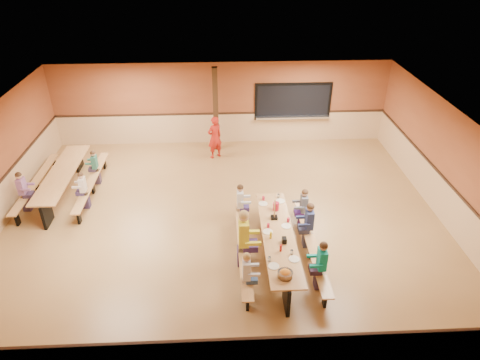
{
  "coord_description": "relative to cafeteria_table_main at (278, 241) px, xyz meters",
  "views": [
    {
      "loc": [
        -0.04,
        -9.69,
        6.99
      ],
      "look_at": [
        0.44,
        0.15,
        1.15
      ],
      "focal_mm": 32.0,
      "sensor_mm": 36.0,
      "label": 1
    }
  ],
  "objects": [
    {
      "name": "condiment_mustard",
      "position": [
        -0.19,
        -0.13,
        0.3
      ],
      "size": [
        0.06,
        0.06,
        0.17
      ],
      "primitive_type": "cylinder",
      "color": "yellow",
      "rests_on": "cafeteria_table_main"
    },
    {
      "name": "room_envelope",
      "position": [
        -1.25,
        1.71,
        0.16
      ],
      "size": [
        12.04,
        10.04,
        3.02
      ],
      "color": "brown",
      "rests_on": "ground"
    },
    {
      "name": "napkin_dispenser",
      "position": [
        0.1,
        -0.31,
        0.28
      ],
      "size": [
        0.1,
        0.14,
        0.13
      ],
      "primitive_type": "cube",
      "color": "black",
      "rests_on": "cafeteria_table_main"
    },
    {
      "name": "condiment_ketchup",
      "position": [
        -0.02,
        -0.6,
        0.3
      ],
      "size": [
        0.06,
        0.06,
        0.17
      ],
      "primitive_type": "cylinder",
      "color": "#B2140F",
      "rests_on": "cafeteria_table_main"
    },
    {
      "name": "seated_child_char_right",
      "position": [
        0.83,
        1.19,
        0.07
      ],
      "size": [
        0.36,
        0.3,
        1.19
      ],
      "primitive_type": null,
      "color": "#51545D",
      "rests_on": "ground"
    },
    {
      "name": "seated_child_grey_left",
      "position": [
        -0.83,
        1.5,
        0.07
      ],
      "size": [
        0.36,
        0.3,
        1.2
      ],
      "primitive_type": null,
      "color": "silver",
      "rests_on": "ground"
    },
    {
      "name": "structural_post",
      "position": [
        -1.45,
        6.11,
        0.97
      ],
      "size": [
        0.18,
        0.18,
        3.0
      ],
      "primitive_type": "cube",
      "color": "#321F10",
      "rests_on": "ground"
    },
    {
      "name": "cafeteria_table_second",
      "position": [
        -6.04,
        3.27,
        0.0
      ],
      "size": [
        1.91,
        3.7,
        0.74
      ],
      "color": "#B07C46",
      "rests_on": "ground"
    },
    {
      "name": "seated_child_navy_right",
      "position": [
        0.83,
        0.46,
        0.1
      ],
      "size": [
        0.39,
        0.32,
        1.25
      ],
      "primitive_type": null,
      "color": "navy",
      "rests_on": "ground"
    },
    {
      "name": "punch_pitcher",
      "position": [
        0.07,
        1.01,
        0.32
      ],
      "size": [
        0.16,
        0.16,
        0.22
      ],
      "primitive_type": "cylinder",
      "color": "#AF172B",
      "rests_on": "cafeteria_table_main"
    },
    {
      "name": "chip_bowl",
      "position": [
        -0.04,
        -1.42,
        0.29
      ],
      "size": [
        0.32,
        0.32,
        0.15
      ],
      "primitive_type": null,
      "color": "orange",
      "rests_on": "cafeteria_table_main"
    },
    {
      "name": "ground",
      "position": [
        -1.25,
        1.71,
        -0.53
      ],
      "size": [
        12.0,
        12.0,
        0.0
      ],
      "primitive_type": "plane",
      "color": "olive",
      "rests_on": "ground"
    },
    {
      "name": "standing_woman",
      "position": [
        -1.51,
        5.45,
        0.23
      ],
      "size": [
        0.66,
        0.6,
        1.51
      ],
      "primitive_type": "imported",
      "rotation": [
        0.0,
        0.0,
        3.72
      ],
      "color": "#B31E14",
      "rests_on": "ground"
    },
    {
      "name": "kitchen_pass_through",
      "position": [
        1.35,
        6.67,
        0.96
      ],
      "size": [
        2.78,
        0.28,
        1.38
      ],
      "color": "black",
      "rests_on": "ground"
    },
    {
      "name": "cafeteria_table_main",
      "position": [
        0.0,
        0.0,
        0.0
      ],
      "size": [
        1.91,
        3.7,
        0.74
      ],
      "color": "#B07C46",
      "rests_on": "ground"
    },
    {
      "name": "seated_adult_yellow",
      "position": [
        -0.83,
        -0.13,
        0.22
      ],
      "size": [
        0.51,
        0.41,
        1.49
      ],
      "primitive_type": null,
      "color": "yellow",
      "rests_on": "ground"
    },
    {
      "name": "seated_child_teal_right",
      "position": [
        0.83,
        -1.0,
        0.1
      ],
      "size": [
        0.39,
        0.32,
        1.24
      ],
      "primitive_type": null,
      "color": "#0D9688",
      "rests_on": "ground"
    },
    {
      "name": "seated_child_tan_sec",
      "position": [
        -5.21,
        2.49,
        0.04
      ],
      "size": [
        0.33,
        0.27,
        1.13
      ],
      "primitive_type": null,
      "color": "beige",
      "rests_on": "ground"
    },
    {
      "name": "seated_child_green_sec",
      "position": [
        -5.21,
        3.85,
        0.03
      ],
      "size": [
        0.32,
        0.26,
        1.11
      ],
      "primitive_type": null,
      "color": "#2B6855",
      "rests_on": "ground"
    },
    {
      "name": "place_settings",
      "position": [
        0.0,
        0.0,
        0.27
      ],
      "size": [
        0.65,
        3.3,
        0.11
      ],
      "primitive_type": null,
      "color": "beige",
      "rests_on": "cafeteria_table_main"
    },
    {
      "name": "seated_child_purple_sec",
      "position": [
        -6.86,
        2.44,
        0.08
      ],
      "size": [
        0.37,
        0.3,
        1.21
      ],
      "primitive_type": null,
      "color": "#8E5A8A",
      "rests_on": "ground"
    },
    {
      "name": "seated_child_white_left",
      "position": [
        -0.83,
        -1.21,
        0.07
      ],
      "size": [
        0.36,
        0.29,
        1.19
      ],
      "primitive_type": null,
      "color": "silver",
      "rests_on": "ground"
    },
    {
      "name": "table_paddle",
      "position": [
        -0.02,
        0.64,
        0.35
      ],
      "size": [
        0.16,
        0.16,
        0.56
      ],
      "color": "black",
      "rests_on": "cafeteria_table_main"
    }
  ]
}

